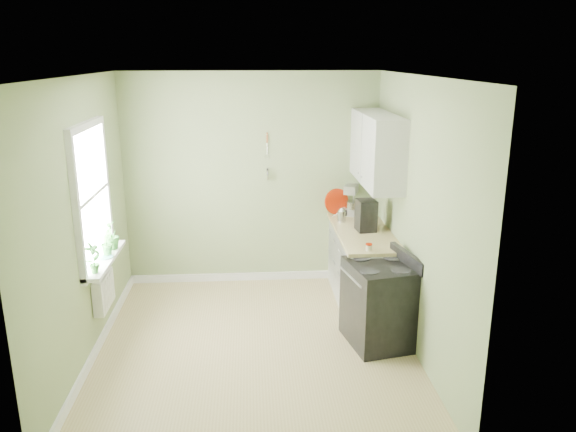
{
  "coord_description": "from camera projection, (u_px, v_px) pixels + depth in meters",
  "views": [
    {
      "loc": [
        -0.02,
        -5.17,
        2.88
      ],
      "look_at": [
        0.38,
        0.55,
        1.23
      ],
      "focal_mm": 35.0,
      "sensor_mm": 36.0,
      "label": 1
    }
  ],
  "objects": [
    {
      "name": "plant_b",
      "position": [
        107.0,
        242.0,
        5.74
      ],
      "size": [
        0.15,
        0.17,
        0.27
      ],
      "primitive_type": "imported",
      "rotation": [
        0.0,
        0.0,
        1.77
      ],
      "color": "#2C6B27",
      "rests_on": "window_sill"
    },
    {
      "name": "wall_left",
      "position": [
        82.0,
        224.0,
        5.27
      ],
      "size": [
        0.02,
        3.6,
        2.7
      ],
      "primitive_type": "cube",
      "color": "#8A9A69",
      "rests_on": "floor"
    },
    {
      "name": "radiator",
      "position": [
        104.0,
        292.0,
        5.74
      ],
      "size": [
        0.12,
        0.5,
        0.35
      ],
      "primitive_type": "cube",
      "color": "white",
      "rests_on": "wall_left"
    },
    {
      "name": "stove",
      "position": [
        379.0,
        303.0,
        5.74
      ],
      "size": [
        0.74,
        0.81,
        0.98
      ],
      "color": "black",
      "rests_on": "floor"
    },
    {
      "name": "red_tray",
      "position": [
        337.0,
        201.0,
        7.18
      ],
      "size": [
        0.33,
        0.16,
        0.33
      ],
      "primitive_type": "cylinder",
      "rotation": [
        1.45,
        0.0,
        0.34
      ],
      "color": "#9E1D04",
      "rests_on": "countertop"
    },
    {
      "name": "coffee_maker",
      "position": [
        366.0,
        216.0,
        6.49
      ],
      "size": [
        0.23,
        0.25,
        0.37
      ],
      "color": "black",
      "rests_on": "countertop"
    },
    {
      "name": "wall_back",
      "position": [
        252.0,
        180.0,
        7.12
      ],
      "size": [
        3.2,
        0.02,
        2.7
      ],
      "primitive_type": "cube",
      "color": "#8A9A69",
      "rests_on": "floor"
    },
    {
      "name": "plant_a",
      "position": [
        93.0,
        258.0,
        5.24
      ],
      "size": [
        0.17,
        0.19,
        0.31
      ],
      "primitive_type": "imported",
      "rotation": [
        0.0,
        0.0,
        1.05
      ],
      "color": "#2C6B27",
      "rests_on": "window_sill"
    },
    {
      "name": "countertop",
      "position": [
        363.0,
        232.0,
        6.55
      ],
      "size": [
        0.64,
        1.6,
        0.04
      ],
      "primitive_type": "cube",
      "color": "tan",
      "rests_on": "base_cabinets"
    },
    {
      "name": "plant_c",
      "position": [
        111.0,
        235.0,
        5.91
      ],
      "size": [
        0.18,
        0.18,
        0.31
      ],
      "primitive_type": "imported",
      "rotation": [
        0.0,
        0.0,
        4.73
      ],
      "color": "#2C6B27",
      "rests_on": "window_sill"
    },
    {
      "name": "floor",
      "position": [
        255.0,
        348.0,
        5.76
      ],
      "size": [
        3.2,
        3.6,
        0.02
      ],
      "primitive_type": "cube",
      "color": "tan",
      "rests_on": "ground"
    },
    {
      "name": "jar",
      "position": [
        369.0,
        247.0,
        5.86
      ],
      "size": [
        0.07,
        0.07,
        0.08
      ],
      "color": "beige",
      "rests_on": "countertop"
    },
    {
      "name": "kettle",
      "position": [
        342.0,
        215.0,
        6.86
      ],
      "size": [
        0.17,
        0.1,
        0.18
      ],
      "color": "silver",
      "rests_on": "countertop"
    },
    {
      "name": "base_cabinets",
      "position": [
        363.0,
        268.0,
        6.68
      ],
      "size": [
        0.6,
        1.6,
        0.87
      ],
      "primitive_type": "cube",
      "color": "silver",
      "rests_on": "floor"
    },
    {
      "name": "stand_mixer",
      "position": [
        351.0,
        200.0,
        7.21
      ],
      "size": [
        0.31,
        0.39,
        0.42
      ],
      "color": "#B2B2B7",
      "rests_on": "countertop"
    },
    {
      "name": "upper_cabinets",
      "position": [
        376.0,
        149.0,
        6.39
      ],
      "size": [
        0.35,
        1.4,
        0.8
      ],
      "primitive_type": "cube",
      "color": "silver",
      "rests_on": "wall_right"
    },
    {
      "name": "window_sill",
      "position": [
        105.0,
        260.0,
        5.7
      ],
      "size": [
        0.18,
        1.14,
        0.04
      ],
      "primitive_type": "cube",
      "color": "white",
      "rests_on": "wall_left"
    },
    {
      "name": "window",
      "position": [
        91.0,
        196.0,
        5.51
      ],
      "size": [
        0.06,
        1.14,
        1.44
      ],
      "color": "white",
      "rests_on": "wall_left"
    },
    {
      "name": "ceiling",
      "position": [
        250.0,
        75.0,
        5.0
      ],
      "size": [
        3.2,
        3.6,
        0.02
      ],
      "primitive_type": "cube",
      "color": "white",
      "rests_on": "wall_back"
    },
    {
      "name": "wall_utensils",
      "position": [
        267.0,
        164.0,
        7.04
      ],
      "size": [
        0.02,
        0.14,
        0.58
      ],
      "color": "tan",
      "rests_on": "wall_back"
    },
    {
      "name": "wall_right",
      "position": [
        418.0,
        217.0,
        5.49
      ],
      "size": [
        0.02,
        3.6,
        2.7
      ],
      "primitive_type": "cube",
      "color": "#8A9A69",
      "rests_on": "floor"
    }
  ]
}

